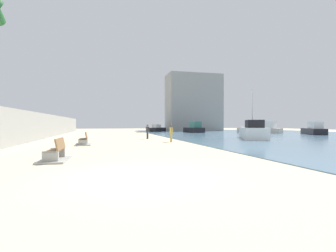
{
  "coord_description": "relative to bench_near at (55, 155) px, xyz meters",
  "views": [
    {
      "loc": [
        -0.89,
        -7.61,
        1.59
      ],
      "look_at": [
        3.58,
        10.2,
        1.43
      ],
      "focal_mm": 26.73,
      "sensor_mm": 36.0,
      "label": 1
    }
  ],
  "objects": [
    {
      "name": "person_standing",
      "position": [
        6.39,
        14.39,
        0.64
      ],
      "size": [
        0.31,
        0.48,
        1.53
      ],
      "color": "#333338",
      "rests_on": "ground"
    },
    {
      "name": "water_bay",
      "position": [
        26.98,
        14.06,
        -0.21
      ],
      "size": [
        36.0,
        68.0,
        0.04
      ],
      "primitive_type": "cube",
      "color": "slate",
      "rests_on": "ground"
    },
    {
      "name": "seawall",
      "position": [
        -4.52,
        14.06,
        1.1
      ],
      "size": [
        0.8,
        64.0,
        2.67
      ],
      "primitive_type": "cube",
      "color": "#9E9E99",
      "rests_on": "ground"
    },
    {
      "name": "boat_distant",
      "position": [
        17.6,
        30.85,
        0.51
      ],
      "size": [
        2.38,
        5.21,
        1.95
      ],
      "color": "black",
      "rests_on": "water_bay"
    },
    {
      "name": "boat_mid_bay",
      "position": [
        28.01,
        26.18,
        0.51
      ],
      "size": [
        4.84,
        7.67,
        1.97
      ],
      "color": "beige",
      "rests_on": "water_bay"
    },
    {
      "name": "bench_near",
      "position": [
        0.0,
        0.0,
        0.0
      ],
      "size": [
        1.17,
        2.13,
        0.98
      ],
      "color": "#9E9E99",
      "rests_on": "ground"
    },
    {
      "name": "harbor_building",
      "position": [
        21.53,
        42.06,
        6.11
      ],
      "size": [
        12.0,
        6.0,
        12.69
      ],
      "primitive_type": "cube",
      "color": "gray",
      "rests_on": "ground"
    },
    {
      "name": "boat_far_right",
      "position": [
        12.68,
        39.55,
        0.34
      ],
      "size": [
        4.4,
        5.48,
        1.43
      ],
      "color": "black",
      "rests_on": "water_bay"
    },
    {
      "name": "boat_nearest",
      "position": [
        17.16,
        11.73,
        0.56
      ],
      "size": [
        5.12,
        7.49,
        5.25
      ],
      "color": "white",
      "rests_on": "water_bay"
    },
    {
      "name": "bench_far",
      "position": [
        0.5,
        8.18,
        0.0
      ],
      "size": [
        1.17,
        2.14,
        0.98
      ],
      "color": "#9E9E99",
      "rests_on": "ground"
    },
    {
      "name": "person_walking",
      "position": [
        7.62,
        9.33,
        0.63
      ],
      "size": [
        0.23,
        0.52,
        1.51
      ],
      "color": "gold",
      "rests_on": "ground"
    },
    {
      "name": "ground_plane",
      "position": [
        2.98,
        14.06,
        -0.23
      ],
      "size": [
        120.0,
        120.0,
        0.0
      ],
      "primitive_type": "plane",
      "color": "beige"
    },
    {
      "name": "boat_outer",
      "position": [
        31.95,
        18.95,
        0.48
      ],
      "size": [
        4.83,
        6.81,
        1.86
      ],
      "color": "black",
      "rests_on": "water_bay"
    }
  ]
}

